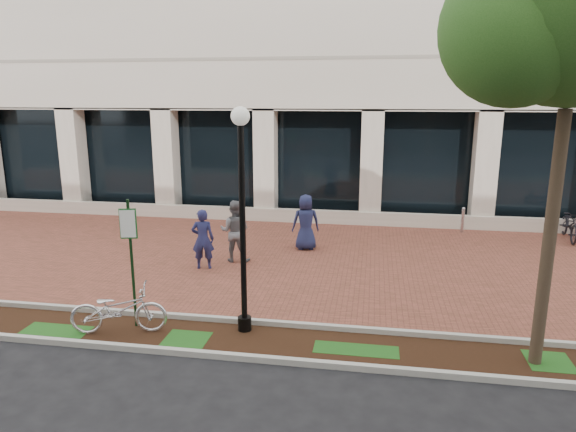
% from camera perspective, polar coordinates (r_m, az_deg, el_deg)
% --- Properties ---
extents(ground, '(120.00, 120.00, 0.00)m').
position_cam_1_polar(ground, '(15.16, 1.17, -4.86)').
color(ground, black).
rests_on(ground, ground).
extents(brick_plaza, '(40.00, 9.00, 0.01)m').
position_cam_1_polar(brick_plaza, '(15.16, 1.17, -4.84)').
color(brick_plaza, brown).
rests_on(brick_plaza, ground).
extents(planting_strip, '(40.00, 1.50, 0.01)m').
position_cam_1_polar(planting_strip, '(10.37, -3.20, -13.77)').
color(planting_strip, black).
rests_on(planting_strip, ground).
extents(curb_plaza_side, '(40.00, 0.12, 0.12)m').
position_cam_1_polar(curb_plaza_side, '(11.01, -2.33, -11.77)').
color(curb_plaza_side, '#ABAAA1').
rests_on(curb_plaza_side, ground).
extents(curb_street_side, '(40.00, 0.12, 0.12)m').
position_cam_1_polar(curb_street_side, '(9.70, -4.21, -15.46)').
color(curb_street_side, '#ABAAA1').
rests_on(curb_street_side, ground).
extents(parking_sign, '(0.34, 0.07, 2.71)m').
position_cam_1_polar(parking_sign, '(10.84, -17.08, -3.48)').
color(parking_sign, '#143818').
rests_on(parking_sign, ground).
extents(lamppost, '(0.36, 0.36, 4.52)m').
position_cam_1_polar(lamppost, '(10.01, -5.10, 0.70)').
color(lamppost, black).
rests_on(lamppost, ground).
extents(locked_bicycle, '(2.03, 1.13, 1.01)m').
position_cam_1_polar(locked_bicycle, '(11.05, -18.31, -9.85)').
color(locked_bicycle, silver).
rests_on(locked_bicycle, ground).
extents(pedestrian_left, '(0.69, 0.52, 1.69)m').
position_cam_1_polar(pedestrian_left, '(14.35, -9.44, -2.56)').
color(pedestrian_left, '#1F224F').
rests_on(pedestrian_left, ground).
extents(pedestrian_mid, '(0.89, 0.70, 1.80)m').
position_cam_1_polar(pedestrian_mid, '(14.85, -5.91, -1.68)').
color(pedestrian_mid, slate).
rests_on(pedestrian_mid, ground).
extents(pedestrian_right, '(0.97, 0.76, 1.74)m').
position_cam_1_polar(pedestrian_right, '(15.92, 1.99, -0.70)').
color(pedestrian_right, '#1C2147').
rests_on(pedestrian_right, ground).
extents(bollard, '(0.12, 0.12, 0.92)m').
position_cam_1_polar(bollard, '(18.99, 18.83, -0.37)').
color(bollard, '#B6B6BB').
rests_on(bollard, ground).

